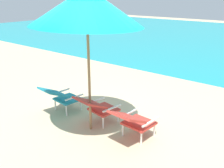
# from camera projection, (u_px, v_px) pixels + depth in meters

# --- Properties ---
(ground_plane) EXTENTS (40.00, 40.00, 0.00)m
(ground_plane) POSITION_uv_depth(u_px,v_px,m) (179.00, 77.00, 8.37)
(ground_plane) COLOR #CCB78E
(lounge_chair_left) EXTENTS (0.62, 0.92, 0.68)m
(lounge_chair_left) POSITION_uv_depth(u_px,v_px,m) (61.00, 96.00, 5.76)
(lounge_chair_left) COLOR teal
(lounge_chair_left) RESTS_ON ground_plane
(lounge_chair_center) EXTENTS (0.66, 0.94, 0.68)m
(lounge_chair_center) POSITION_uv_depth(u_px,v_px,m) (97.00, 106.00, 5.23)
(lounge_chair_center) COLOR red
(lounge_chair_center) RESTS_ON ground_plane
(lounge_chair_right) EXTENTS (0.60, 0.91, 0.68)m
(lounge_chair_right) POSITION_uv_depth(u_px,v_px,m) (133.00, 120.00, 4.65)
(lounge_chair_right) COLOR red
(lounge_chair_right) RESTS_ON ground_plane
(beach_umbrella_center) EXTENTS (2.85, 2.85, 2.75)m
(beach_umbrella_center) POSITION_uv_depth(u_px,v_px,m) (87.00, 7.00, 4.36)
(beach_umbrella_center) COLOR olive
(beach_umbrella_center) RESTS_ON ground_plane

